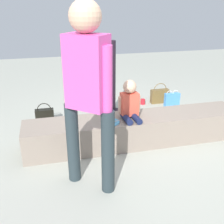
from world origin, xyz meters
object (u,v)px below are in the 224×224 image
at_px(cake_plate, 110,121).
at_px(water_bottle_near_gift, 121,101).
at_px(adult_standing, 88,84).
at_px(handbag_black_leather, 45,116).
at_px(handbag_brown_canvas, 160,96).
at_px(party_cup_red, 143,102).
at_px(child_seated, 130,102).
at_px(gift_bag, 172,102).

height_order(cake_plate, water_bottle_near_gift, cake_plate).
height_order(adult_standing, handbag_black_leather, adult_standing).
bearing_deg(cake_plate, handbag_brown_canvas, 48.02).
relative_size(party_cup_red, handbag_brown_canvas, 0.25).
xyz_separation_m(adult_standing, party_cup_red, (1.28, 2.00, -1.00)).
distance_m(cake_plate, water_bottle_near_gift, 1.47).
distance_m(adult_standing, cake_plate, 0.97).
distance_m(child_seated, adult_standing, 1.03).
bearing_deg(child_seated, cake_plate, -165.59).
height_order(child_seated, party_cup_red, child_seated).
xyz_separation_m(adult_standing, water_bottle_near_gift, (0.87, 1.96, -0.94)).
distance_m(gift_bag, water_bottle_near_gift, 0.85).
bearing_deg(cake_plate, water_bottle_near_gift, 69.02).
bearing_deg(adult_standing, water_bottle_near_gift, 66.15).
relative_size(gift_bag, party_cup_red, 3.78).
distance_m(water_bottle_near_gift, handbag_black_leather, 1.35).
height_order(party_cup_red, handbag_black_leather, handbag_black_leather).
bearing_deg(child_seated, party_cup_red, 63.09).
height_order(child_seated, handbag_brown_canvas, child_seated).
bearing_deg(handbag_brown_canvas, water_bottle_near_gift, -176.95).
bearing_deg(handbag_black_leather, water_bottle_near_gift, 16.90).
xyz_separation_m(cake_plate, water_bottle_near_gift, (0.52, 1.34, -0.28)).
bearing_deg(gift_bag, handbag_black_leather, -178.55).
relative_size(child_seated, handbag_brown_canvas, 1.33).
distance_m(child_seated, cake_plate, 0.33).
distance_m(gift_bag, handbag_black_leather, 2.07).
bearing_deg(adult_standing, child_seated, 48.31).
xyz_separation_m(child_seated, adult_standing, (-0.61, -0.68, 0.47)).
bearing_deg(party_cup_red, child_seated, -116.91).
relative_size(water_bottle_near_gift, handbag_black_leather, 0.69).
relative_size(adult_standing, gift_bag, 5.01).
distance_m(child_seated, party_cup_red, 1.57).
distance_m(adult_standing, water_bottle_near_gift, 2.34).
bearing_deg(handbag_black_leather, adult_standing, -74.88).
distance_m(child_seated, handbag_brown_canvas, 1.70).
height_order(gift_bag, handbag_brown_canvas, handbag_brown_canvas).
xyz_separation_m(cake_plate, party_cup_red, (0.92, 1.38, -0.34)).
relative_size(child_seated, party_cup_red, 5.27).
distance_m(water_bottle_near_gift, handbag_brown_canvas, 0.73).
relative_size(party_cup_red, handbag_black_leather, 0.28).
xyz_separation_m(child_seated, party_cup_red, (0.67, 1.32, -0.53)).
xyz_separation_m(party_cup_red, handbag_black_leather, (-1.70, -0.43, 0.08)).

